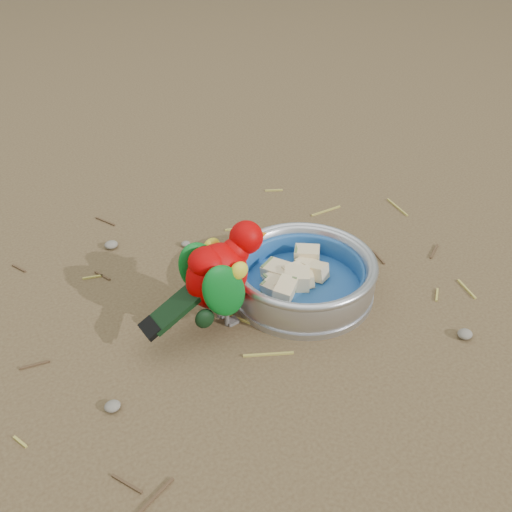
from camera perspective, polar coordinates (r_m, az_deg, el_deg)
ground at (r=0.85m, az=-2.59°, el=-5.16°), size 60.00×60.00×0.00m
food_bowl at (r=0.88m, az=4.63°, el=-3.24°), size 0.22×0.22×0.02m
bowl_wall at (r=0.86m, az=4.72°, el=-1.66°), size 0.22×0.22×0.04m
fruit_wedges at (r=0.86m, az=4.70°, el=-2.04°), size 0.13×0.13×0.03m
lory_parrot at (r=0.78m, az=-3.67°, el=-2.58°), size 0.18×0.10×0.15m
ground_debris at (r=0.89m, az=-2.78°, el=-2.79°), size 0.90×0.80×0.01m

